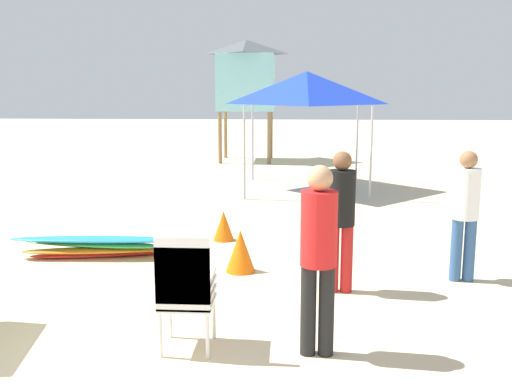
% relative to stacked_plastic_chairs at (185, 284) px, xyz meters
% --- Properties ---
extents(ground, '(80.00, 80.00, 0.00)m').
position_rel_stacked_plastic_chairs_xyz_m(ground, '(-0.77, -0.08, -0.65)').
color(ground, beige).
extents(stacked_plastic_chairs, '(0.48, 0.48, 1.11)m').
position_rel_stacked_plastic_chairs_xyz_m(stacked_plastic_chairs, '(0.00, 0.00, 0.00)').
color(stacked_plastic_chairs, silver).
rests_on(stacked_plastic_chairs, ground).
extents(surfboard_pile, '(2.52, 0.74, 0.32)m').
position_rel_stacked_plastic_chairs_xyz_m(surfboard_pile, '(-1.77, 2.87, -0.48)').
color(surfboard_pile, red).
rests_on(surfboard_pile, ground).
extents(lifeguard_near_left, '(0.32, 0.32, 1.72)m').
position_rel_stacked_plastic_chairs_xyz_m(lifeguard_near_left, '(1.18, 0.03, 0.34)').
color(lifeguard_near_left, black).
rests_on(lifeguard_near_left, ground).
extents(lifeguard_near_center, '(0.32, 0.32, 1.66)m').
position_rel_stacked_plastic_chairs_xyz_m(lifeguard_near_center, '(1.51, 1.69, 0.30)').
color(lifeguard_near_center, red).
rests_on(lifeguard_near_center, ground).
extents(lifeguard_near_right, '(0.32, 0.32, 1.62)m').
position_rel_stacked_plastic_chairs_xyz_m(lifeguard_near_right, '(3.06, 2.18, 0.28)').
color(lifeguard_near_right, '#33598C').
rests_on(lifeguard_near_right, ground).
extents(popup_canopy, '(2.72, 2.72, 2.75)m').
position_rel_stacked_plastic_chairs_xyz_m(popup_canopy, '(1.27, 8.71, 1.72)').
color(popup_canopy, '#B2B2B7').
rests_on(popup_canopy, ground).
extents(lifeguard_tower, '(1.98, 1.98, 3.90)m').
position_rel_stacked_plastic_chairs_xyz_m(lifeguard_tower, '(-0.54, 14.17, 2.13)').
color(lifeguard_tower, olive).
rests_on(lifeguard_tower, ground).
extents(traffic_cone_near, '(0.33, 0.33, 0.47)m').
position_rel_stacked_plastic_chairs_xyz_m(traffic_cone_near, '(-0.12, 3.94, -0.42)').
color(traffic_cone_near, orange).
rests_on(traffic_cone_near, ground).
extents(traffic_cone_far, '(0.39, 0.39, 0.55)m').
position_rel_stacked_plastic_chairs_xyz_m(traffic_cone_far, '(0.28, 2.38, -0.37)').
color(traffic_cone_far, orange).
rests_on(traffic_cone_far, ground).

